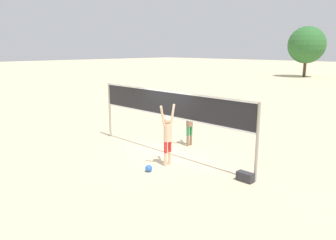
{
  "coord_description": "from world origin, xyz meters",
  "views": [
    {
      "loc": [
        8.43,
        -8.47,
        3.96
      ],
      "look_at": [
        0.0,
        0.0,
        1.35
      ],
      "focal_mm": 35.0,
      "sensor_mm": 36.0,
      "label": 1
    }
  ],
  "objects": [
    {
      "name": "tree_left_cluster",
      "position": [
        -10.96,
        38.6,
        4.46
      ],
      "size": [
        5.14,
        5.14,
        7.04
      ],
      "color": "#4C3823",
      "rests_on": "ground_plane"
    },
    {
      "name": "player_spiker",
      "position": [
        0.83,
        -0.85,
        1.12
      ],
      "size": [
        0.28,
        0.7,
        2.13
      ],
      "rotation": [
        0.0,
        0.0,
        1.57
      ],
      "color": "beige",
      "rests_on": "ground_plane"
    },
    {
      "name": "gear_bag",
      "position": [
        3.5,
        -0.19,
        0.14
      ],
      "size": [
        0.51,
        0.25,
        0.29
      ],
      "color": "#2D2D33",
      "rests_on": "ground_plane"
    },
    {
      "name": "volleyball_net",
      "position": [
        0.0,
        0.0,
        1.81
      ],
      "size": [
        7.56,
        0.09,
        2.45
      ],
      "color": "gray",
      "rests_on": "ground_plane"
    },
    {
      "name": "player_blocker",
      "position": [
        -0.2,
        1.46,
        1.06
      ],
      "size": [
        0.28,
        0.69,
        2.03
      ],
      "rotation": [
        0.0,
        0.0,
        -1.57
      ],
      "color": "#8C664C",
      "rests_on": "ground_plane"
    },
    {
      "name": "ground_plane",
      "position": [
        0.0,
        0.0,
        0.0
      ],
      "size": [
        200.0,
        200.0,
        0.0
      ],
      "primitive_type": "plane",
      "color": "beige"
    },
    {
      "name": "volleyball",
      "position": [
        0.82,
        -1.72,
        0.12
      ],
      "size": [
        0.24,
        0.24,
        0.24
      ],
      "color": "blue",
      "rests_on": "ground_plane"
    }
  ]
}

